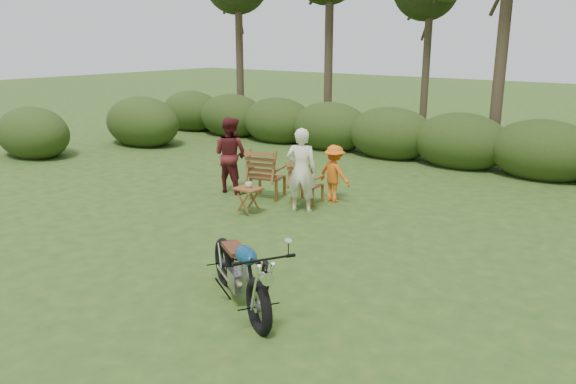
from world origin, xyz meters
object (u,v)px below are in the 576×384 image
Objects in this scene: lawn_chair_right at (307,202)px; lawn_chair_left at (268,197)px; cup at (249,185)px; adult_a at (301,211)px; motorcycle at (241,303)px; adult_b at (231,191)px; side_table at (248,201)px; child at (334,201)px.

lawn_chair_right is 0.84× the size of lawn_chair_left.
adult_a is at bearing 43.46° from cup.
motorcycle is 2.23× the size of lawn_chair_right.
cup is 0.08× the size of adult_b.
lawn_chair_right is (-1.92, 4.15, 0.00)m from motorcycle.
adult_b is (-0.92, -0.13, 0.00)m from lawn_chair_left.
adult_b reaches higher than side_table.
adult_b is at bearing 144.21° from side_table.
lawn_chair_right is at bearing -87.49° from adult_a.
child is at bearing -171.98° from lawn_chair_left.
side_table is at bearing -76.13° from cup.
child is at bearing 139.16° from motorcycle.
adult_b is at bearing -8.66° from lawn_chair_left.
adult_a is at bearing 108.60° from lawn_chair_right.
cup is 1.72m from adult_b.
adult_b is 2.29m from child.
cup is at bearing 159.88° from motorcycle.
lawn_chair_right is 0.75× the size of child.
cup is 1.14m from adult_a.
lawn_chair_right is at bearing -174.96° from adult_b.
side_table is 1.04m from adult_a.
child is at bearing 63.02° from cup.
motorcycle is 1.88× the size of lawn_chair_left.
child is (0.83, 1.69, -0.25)m from side_table.
adult_b is (-1.34, 0.97, -0.25)m from side_table.
motorcycle is 4.80m from child.
child reaches higher than side_table.
motorcycle is 4.86m from lawn_chair_left.
side_table is at bearing 139.30° from adult_b.
adult_b is 1.40× the size of child.
child is at bearing -166.70° from adult_b.
cup is (0.42, -1.07, 0.56)m from lawn_chair_left.
adult_a is 1.00× the size of adult_b.
motorcycle reaches higher than side_table.
lawn_chair_left is at bearing -176.71° from adult_b.
lawn_chair_left is 1.39m from child.
adult_a reaches higher than lawn_chair_right.
motorcycle is 4.57m from lawn_chair_right.
adult_a reaches higher than cup.
cup is 0.11× the size of child.
adult_b is at bearing 164.56° from motorcycle.
side_table is 3.84× the size of cup.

